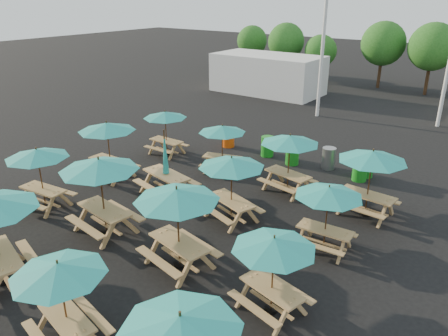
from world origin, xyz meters
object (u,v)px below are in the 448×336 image
Objects in this scene: waste_bin_4 at (360,170)px; picnic_unit_8 at (59,273)px; waste_bin_5 at (366,166)px; picnic_unit_6 at (166,169)px; picnic_unit_11 at (290,142)px; picnic_unit_14 at (329,195)px; picnic_unit_13 at (274,247)px; picnic_unit_7 at (222,131)px; picnic_unit_5 at (99,169)px; picnic_unit_2 at (107,130)px; waste_bin_2 at (292,154)px; picnic_unit_3 at (165,117)px; picnic_unit_10 at (232,166)px; waste_bin_3 at (329,158)px; picnic_unit_1 at (37,157)px; picnic_unit_12 at (181,328)px; waste_bin_1 at (267,146)px; waste_bin_0 at (228,138)px; picnic_unit_15 at (372,159)px; picnic_unit_9 at (177,199)px.

picnic_unit_8 is at bearing -98.96° from waste_bin_4.
picnic_unit_6 is at bearing -131.54° from waste_bin_5.
picnic_unit_14 is (2.83, -2.96, -0.19)m from picnic_unit_11.
waste_bin_4 is (-1.10, 8.91, -1.32)m from picnic_unit_13.
waste_bin_5 is (5.12, 3.08, -1.32)m from picnic_unit_7.
waste_bin_5 is at bearing 68.68° from picnic_unit_5.
picnic_unit_2 is 2.51× the size of waste_bin_2.
picnic_unit_3 is 0.76× the size of picnic_unit_10.
picnic_unit_7 is 3.47m from waste_bin_2.
waste_bin_2 and waste_bin_3 have the same top height.
picnic_unit_2 is at bearing 87.60° from picnic_unit_1.
picnic_unit_6 reaches higher than picnic_unit_13.
picnic_unit_12 is at bearing -21.32° from picnic_unit_5.
picnic_unit_1 is 0.87× the size of picnic_unit_5.
picnic_unit_2 reaches higher than picnic_unit_12.
picnic_unit_5 is (3.12, 0.14, 0.26)m from picnic_unit_1.
picnic_unit_12 reaches higher than waste_bin_3.
picnic_unit_2 is 7.30m from waste_bin_1.
picnic_unit_1 is 9.40m from waste_bin_0.
waste_bin_0 is 6.79m from waste_bin_5.
picnic_unit_5 is 4.09m from picnic_unit_10.
picnic_unit_13 is at bearing -83.79° from waste_bin_5.
picnic_unit_2 is at bearing -144.08° from picnic_unit_11.
picnic_unit_15 is (3.52, 3.00, 0.09)m from picnic_unit_10.
picnic_unit_15 is (9.66, -0.42, 0.24)m from picnic_unit_3.
picnic_unit_13 is 2.53× the size of waste_bin_2.
waste_bin_1 is (0.57, 2.77, -1.32)m from picnic_unit_7.
picnic_unit_15 is (0.25, 2.86, 0.26)m from picnic_unit_14.
picnic_unit_11 is at bearing 100.49° from picnic_unit_8.
picnic_unit_15 reaches higher than picnic_unit_10.
waste_bin_2 is (-4.15, 8.90, -1.32)m from picnic_unit_13.
picnic_unit_2 reaches higher than waste_bin_2.
picnic_unit_13 is at bearing 6.23° from picnic_unit_5.
picnic_unit_13 is 9.08m from waste_bin_4.
picnic_unit_3 is at bearing -172.14° from picnic_unit_11.
picnic_unit_10 is at bearing -69.99° from waste_bin_1.
picnic_unit_1 is at bearing -132.44° from waste_bin_4.
picnic_unit_9 is 1.00× the size of picnic_unit_10.
picnic_unit_6 is 2.74× the size of waste_bin_3.
picnic_unit_9 is 2.89× the size of waste_bin_0.
picnic_unit_15 is 2.58× the size of waste_bin_1.
waste_bin_1 is at bearing -0.16° from waste_bin_0.
picnic_unit_12 reaches higher than picnic_unit_1.
picnic_unit_8 is 2.49× the size of waste_bin_4.
picnic_unit_1 is 4.42m from picnic_unit_6.
picnic_unit_2 is 10.64m from waste_bin_5.
picnic_unit_6 is 1.06× the size of picnic_unit_15.
picnic_unit_9 reaches higher than picnic_unit_7.
picnic_unit_12 is at bearing -61.52° from picnic_unit_11.
waste_bin_1 is at bearing 134.60° from picnic_unit_13.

